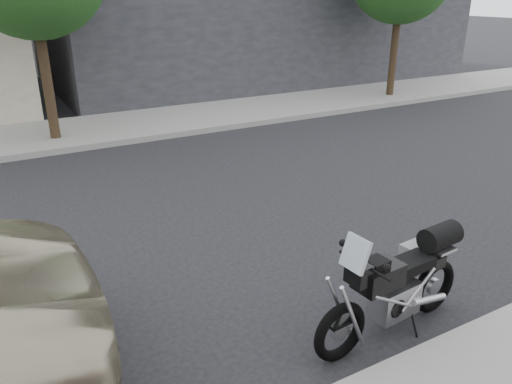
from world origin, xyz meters
The scene contains 3 objects.
ground centered at (0.00, 0.00, 0.00)m, with size 120.00×120.00×0.00m, color black.
far_sidewalk centered at (0.00, -6.50, 0.07)m, with size 44.00×3.00×0.15m, color gray.
motorcycle centered at (-0.13, 3.51, 0.59)m, with size 2.15×0.80×1.36m.
Camera 1 is at (3.53, 6.80, 3.55)m, focal length 35.00 mm.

